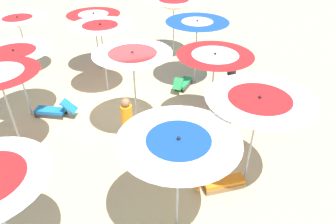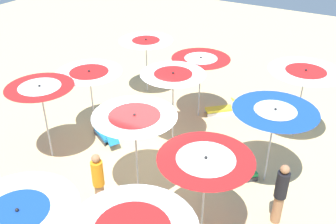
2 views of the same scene
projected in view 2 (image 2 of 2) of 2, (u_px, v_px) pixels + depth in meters
The scene contains 16 objects.
ground at pixel (149, 172), 11.23m from camera, with size 38.66×38.66×0.04m, color #D1B57F.
beach_umbrella_0 at pixel (305, 77), 11.75m from camera, with size 2.28×2.28×2.45m.
beach_umbrella_1 at pixel (201, 63), 12.95m from camera, with size 2.00×2.00×2.31m.
beach_umbrella_2 at pixel (146, 44), 14.67m from camera, with size 2.08×2.08×2.24m.
beach_umbrella_3 at pixel (274, 116), 9.85m from camera, with size 2.21×2.21×2.35m.
beach_umbrella_4 at pixel (173, 78), 11.50m from camera, with size 1.98×1.98×2.46m.
beach_umbrella_5 at pixel (89, 76), 12.15m from camera, with size 2.09×2.09×2.24m.
beach_umbrella_6 at pixel (205, 164), 8.13m from camera, with size 2.10×2.10×2.32m.
beach_umbrella_7 at pixel (135, 121), 9.35m from camera, with size 2.10×2.10×2.49m.
beach_umbrella_8 at pixel (41, 92), 10.76m from camera, with size 1.93×1.93×2.46m.
beach_umbrella_10 at pixel (19, 219), 6.86m from camera, with size 2.20×2.20×2.31m.
lounger_0 at pixel (222, 109), 14.03m from camera, with size 1.25×1.19×0.54m.
lounger_1 at pixel (105, 135), 12.53m from camera, with size 1.37×0.96×0.61m.
lounger_2 at pixel (239, 174), 10.79m from camera, with size 1.04×1.05×0.60m.
beachgoer_0 at pixel (280, 193), 9.10m from camera, with size 0.30×0.30×1.74m.
beachgoer_1 at pixel (98, 181), 9.51m from camera, with size 0.30×0.30×1.70m.
Camera 2 is at (4.93, -7.31, 7.18)m, focal length 40.93 mm.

